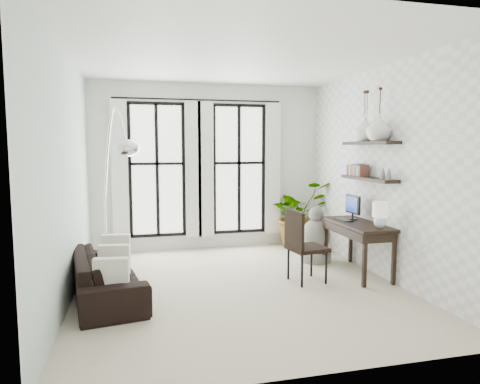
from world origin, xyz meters
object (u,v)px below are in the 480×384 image
object	(u,v)px
desk	(359,227)
arc_lamp	(114,148)
desk_chair	(302,242)
buddha	(316,238)
sofa	(107,275)
plant	(299,214)

from	to	relation	value
desk	arc_lamp	distance (m)	3.90
desk	desk_chair	world-z (taller)	desk
buddha	sofa	bearing A→B (deg)	-163.65
arc_lamp	buddha	world-z (taller)	arc_lamp
sofa	desk_chair	world-z (taller)	desk_chair
desk	desk_chair	xyz separation A→B (m)	(-1.00, -0.15, -0.15)
buddha	desk_chair	bearing A→B (deg)	-123.41
plant	sofa	bearing A→B (deg)	-149.56
plant	arc_lamp	xyz separation A→B (m)	(-3.43, -1.32, 1.32)
plant	arc_lamp	distance (m)	3.90
desk_chair	arc_lamp	distance (m)	3.08
sofa	buddha	bearing A→B (deg)	-82.97
desk_chair	buddha	distance (m)	1.27
plant	desk_chair	world-z (taller)	plant
sofa	desk_chair	distance (m)	2.76
sofa	buddha	xyz separation A→B (m)	(3.43, 1.01, 0.11)
desk	buddha	xyz separation A→B (m)	(-0.31, 0.89, -0.35)
desk_chair	desk	bearing A→B (deg)	0.02
arc_lamp	buddha	xyz separation A→B (m)	(3.33, 0.25, -1.57)
plant	arc_lamp	world-z (taller)	arc_lamp
desk	buddha	world-z (taller)	desk
plant	arc_lamp	bearing A→B (deg)	-158.93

